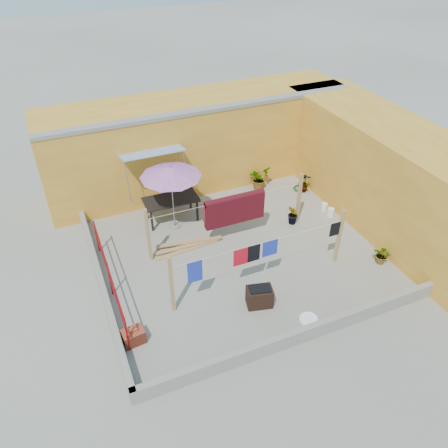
% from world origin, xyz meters
% --- Properties ---
extents(ground, '(80.00, 80.00, 0.00)m').
position_xyz_m(ground, '(0.00, 0.00, 0.00)').
color(ground, '#9E998E').
rests_on(ground, ground).
extents(wall_back, '(11.00, 3.27, 3.21)m').
position_xyz_m(wall_back, '(0.50, 4.69, 1.61)').
color(wall_back, gold).
rests_on(wall_back, ground).
extents(wall_right, '(2.40, 9.00, 3.20)m').
position_xyz_m(wall_right, '(5.20, 0.00, 1.60)').
color(wall_right, gold).
rests_on(wall_right, ground).
extents(parapet_front, '(8.30, 0.16, 0.44)m').
position_xyz_m(parapet_front, '(0.00, -3.58, 0.22)').
color(parapet_front, gray).
rests_on(parapet_front, ground).
extents(parapet_left, '(0.16, 7.30, 0.44)m').
position_xyz_m(parapet_left, '(-4.08, 0.00, 0.22)').
color(parapet_left, gray).
rests_on(parapet_left, ground).
extents(red_railing, '(0.05, 4.20, 1.10)m').
position_xyz_m(red_railing, '(-3.85, -0.20, 0.72)').
color(red_railing, maroon).
rests_on(red_railing, ground).
extents(clothesline_rig, '(5.09, 2.35, 1.80)m').
position_xyz_m(clothesline_rig, '(0.16, 0.56, 1.04)').
color(clothesline_rig, tan).
rests_on(clothesline_rig, ground).
extents(patio_umbrella, '(1.93, 1.93, 2.28)m').
position_xyz_m(patio_umbrella, '(-1.35, 2.07, 2.04)').
color(patio_umbrella, gray).
rests_on(patio_umbrella, ground).
extents(outdoor_table, '(1.77, 0.90, 0.83)m').
position_xyz_m(outdoor_table, '(-1.29, 2.51, 0.74)').
color(outdoor_table, black).
rests_on(outdoor_table, ground).
extents(brick_stack, '(0.55, 0.43, 0.45)m').
position_xyz_m(brick_stack, '(-3.70, -2.01, 0.19)').
color(brick_stack, '#A33E25').
rests_on(brick_stack, ground).
extents(lumber_pile, '(2.22, 0.62, 0.13)m').
position_xyz_m(lumber_pile, '(-1.31, 0.88, 0.07)').
color(lumber_pile, tan).
rests_on(lumber_pile, ground).
extents(brazier, '(0.75, 0.59, 0.60)m').
position_xyz_m(brazier, '(-0.37, -2.10, 0.29)').
color(brazier, black).
rests_on(brazier, ground).
extents(white_basin, '(0.49, 0.49, 0.09)m').
position_xyz_m(white_basin, '(0.53, -3.10, 0.04)').
color(white_basin, white).
rests_on(white_basin, ground).
extents(water_jug_a, '(0.22, 0.22, 0.34)m').
position_xyz_m(water_jug_a, '(3.70, 0.59, 0.15)').
color(water_jug_a, white).
rests_on(water_jug_a, ground).
extents(water_jug_b, '(0.20, 0.20, 0.32)m').
position_xyz_m(water_jug_b, '(3.70, 0.97, 0.14)').
color(water_jug_b, white).
rests_on(water_jug_b, ground).
extents(green_hose, '(0.54, 0.54, 0.08)m').
position_xyz_m(green_hose, '(3.67, 2.49, 0.04)').
color(green_hose, '#176717').
rests_on(green_hose, ground).
extents(plant_back_a, '(0.98, 0.94, 0.84)m').
position_xyz_m(plant_back_a, '(2.29, 3.20, 0.42)').
color(plant_back_a, '#1F5117').
rests_on(plant_back_a, ground).
extents(plant_back_b, '(0.41, 0.41, 0.63)m').
position_xyz_m(plant_back_b, '(3.70, 2.42, 0.32)').
color(plant_back_b, '#1F5117').
rests_on(plant_back_b, ground).
extents(plant_right_a, '(0.50, 0.50, 0.80)m').
position_xyz_m(plant_right_a, '(3.70, 2.28, 0.40)').
color(plant_right_a, '#1F5117').
rests_on(plant_right_a, ground).
extents(plant_right_b, '(0.41, 0.47, 0.74)m').
position_xyz_m(plant_right_b, '(2.28, 0.70, 0.37)').
color(plant_right_b, '#1F5117').
rests_on(plant_right_b, ground).
extents(plant_right_c, '(0.61, 0.64, 0.56)m').
position_xyz_m(plant_right_c, '(3.70, -2.02, 0.28)').
color(plant_right_c, '#1F5117').
rests_on(plant_right_c, ground).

